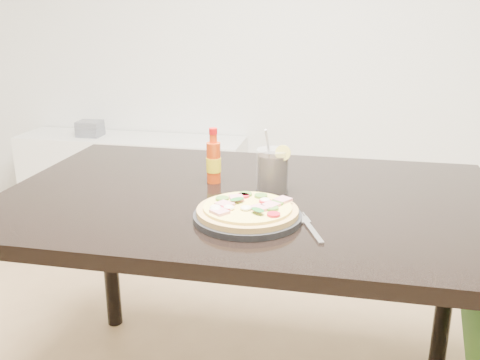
% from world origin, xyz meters
% --- Properties ---
extents(dining_table, '(1.40, 0.90, 0.75)m').
position_xyz_m(dining_table, '(0.25, 0.49, 0.67)').
color(dining_table, black).
rests_on(dining_table, ground).
extents(plate, '(0.27, 0.27, 0.02)m').
position_xyz_m(plate, '(0.28, 0.30, 0.76)').
color(plate, black).
rests_on(plate, dining_table).
extents(pizza, '(0.25, 0.25, 0.03)m').
position_xyz_m(pizza, '(0.28, 0.30, 0.78)').
color(pizza, tan).
rests_on(pizza, plate).
extents(hot_sauce_bottle, '(0.05, 0.05, 0.17)m').
position_xyz_m(hot_sauce_bottle, '(0.12, 0.58, 0.82)').
color(hot_sauce_bottle, '#CD3B0C').
rests_on(hot_sauce_bottle, dining_table).
extents(cola_cup, '(0.10, 0.09, 0.18)m').
position_xyz_m(cola_cup, '(0.31, 0.53, 0.81)').
color(cola_cup, black).
rests_on(cola_cup, dining_table).
extents(fork, '(0.08, 0.18, 0.00)m').
position_xyz_m(fork, '(0.43, 0.28, 0.75)').
color(fork, silver).
rests_on(fork, dining_table).
extents(media_console, '(1.40, 0.34, 0.50)m').
position_xyz_m(media_console, '(-0.80, 2.07, 0.25)').
color(media_console, white).
rests_on(media_console, ground).
extents(cd_stack, '(0.14, 0.12, 0.09)m').
position_xyz_m(cd_stack, '(-1.05, 2.05, 0.55)').
color(cd_stack, slate).
rests_on(cd_stack, media_console).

